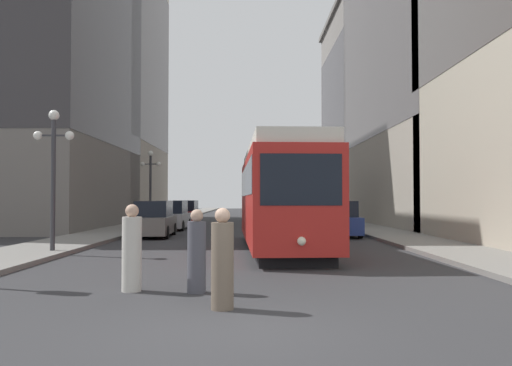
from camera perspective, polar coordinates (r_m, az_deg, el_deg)
ground_plane at (r=7.83m, az=-2.16°, el=-15.94°), size 200.00×200.00×0.00m
sidewalk_left at (r=48.24m, az=-9.79°, el=-3.93°), size 2.96×120.00×0.15m
sidewalk_right at (r=48.18m, az=8.17°, el=-3.94°), size 2.96×120.00×0.15m
streetcar at (r=20.05m, az=2.59°, el=-1.24°), size 3.10×12.33×3.89m
transit_bus at (r=38.96m, az=5.25°, el=-1.72°), size 2.99×12.25×3.45m
parked_car_left_near at (r=27.13m, az=-11.08°, el=-4.00°), size 1.98×4.77×1.82m
parked_car_left_mid at (r=39.92m, az=-7.68°, el=-3.29°), size 1.97×4.56×1.82m
parked_car_right_far at (r=27.25m, az=9.00°, el=-4.01°), size 1.94×4.42×1.82m
parked_car_left_far at (r=33.20m, az=-9.13°, el=-3.60°), size 1.97×4.40×1.82m
pedestrian_crossing_near at (r=10.89m, az=-6.49°, el=-7.67°), size 0.38×0.38×1.71m
pedestrian_crossing_far at (r=9.22m, az=-3.69°, el=-8.58°), size 0.40×0.40×1.77m
pedestrian_on_sidewalk at (r=11.27m, az=-13.39°, el=-7.19°), size 0.41×0.41×1.81m
lamp_post_left_near at (r=19.41m, az=-21.21°, el=2.68°), size 1.41×0.36×4.86m
lamp_post_left_far at (r=36.26m, az=-11.43°, el=0.78°), size 1.41×0.36×5.06m
building_left_corner at (r=39.81m, az=-25.61°, el=12.52°), size 15.12×17.44×22.59m
building_left_midblock at (r=52.59m, az=-17.19°, el=12.24°), size 11.64×18.55×28.29m
building_right_corner at (r=58.61m, az=13.24°, el=7.48°), size 10.78×16.87×21.94m
building_right_far at (r=42.96m, az=23.05°, el=13.92°), size 16.45×22.38×26.08m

